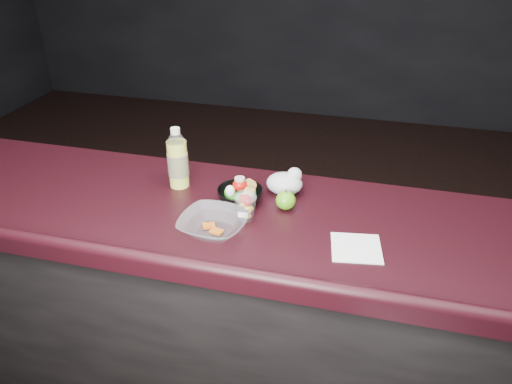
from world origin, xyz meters
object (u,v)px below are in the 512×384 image
lemonade_bottle (178,162)px  takeout_bowl (213,224)px  snack_bowl (240,194)px  fruit_cup (246,205)px  green_apple (286,200)px

lemonade_bottle → takeout_bowl: size_ratio=0.99×
snack_bowl → fruit_cup: bearing=-63.9°
takeout_bowl → snack_bowl: bearing=81.7°
green_apple → takeout_bowl: green_apple is taller
lemonade_bottle → takeout_bowl: lemonade_bottle is taller
lemonade_bottle → green_apple: size_ratio=3.17×
lemonade_bottle → fruit_cup: lemonade_bottle is taller
lemonade_bottle → snack_bowl: bearing=-12.6°
snack_bowl → takeout_bowl: snack_bowl is taller
lemonade_bottle → green_apple: bearing=-8.5°
lemonade_bottle → takeout_bowl: bearing=-49.3°
fruit_cup → green_apple: size_ratio=1.45×
fruit_cup → takeout_bowl: size_ratio=0.45×
fruit_cup → takeout_bowl: bearing=-128.9°
fruit_cup → snack_bowl: bearing=116.1°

